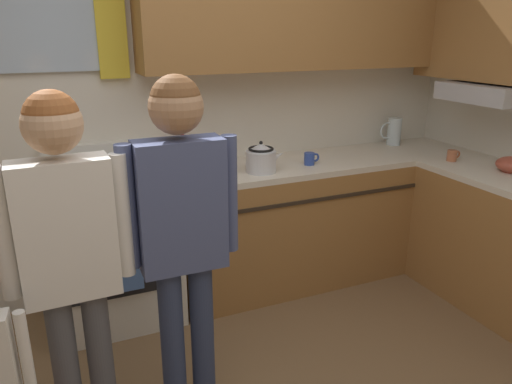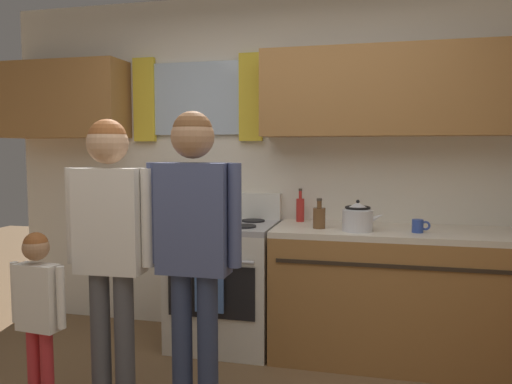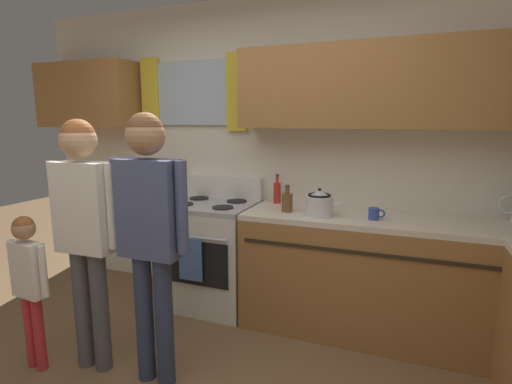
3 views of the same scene
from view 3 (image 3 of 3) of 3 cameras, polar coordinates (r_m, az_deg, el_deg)
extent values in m
cube|color=silver|center=(3.42, 2.07, 5.58)|extent=(4.60, 0.10, 2.60)
cube|color=silver|center=(3.66, -9.27, 14.05)|extent=(0.70, 0.03, 0.56)
cube|color=yellow|center=(3.89, -15.11, 13.59)|extent=(0.18, 0.04, 0.66)
cube|color=yellow|center=(3.45, -2.84, 14.41)|extent=(0.18, 0.04, 0.66)
cube|color=#9E6B38|center=(4.19, -23.43, 12.84)|extent=(1.01, 0.32, 0.60)
cube|color=#9E6B38|center=(3.03, 21.02, 14.37)|extent=(2.45, 0.32, 0.60)
cube|color=#9E6B38|center=(3.08, 20.53, -12.25)|extent=(2.32, 0.62, 0.86)
cube|color=beige|center=(2.95, 21.07, -4.12)|extent=(2.32, 0.62, 0.04)
cube|color=#2D2319|center=(2.69, 20.82, -9.00)|extent=(2.20, 0.01, 0.02)
cube|color=silver|center=(3.44, -6.53, -9.33)|extent=(0.73, 0.62, 0.86)
cube|color=black|center=(3.16, -9.23, -10.20)|extent=(0.61, 0.01, 0.36)
cylinder|color=#ADADB2|center=(3.07, -9.58, -6.49)|extent=(0.61, 0.02, 0.02)
cube|color=#ADADB2|center=(3.31, -6.69, -1.97)|extent=(0.73, 0.62, 0.04)
cube|color=silver|center=(3.53, -4.70, 0.78)|extent=(0.73, 0.08, 0.20)
cylinder|color=black|center=(3.28, -10.63, -1.75)|extent=(0.17, 0.17, 0.01)
cylinder|color=black|center=(3.11, -4.88, -2.28)|extent=(0.17, 0.17, 0.01)
cylinder|color=black|center=(3.51, -8.31, -0.91)|extent=(0.17, 0.17, 0.01)
cylinder|color=black|center=(3.35, -2.84, -1.35)|extent=(0.17, 0.17, 0.01)
cube|color=#4C72B7|center=(3.12, -9.58, -9.71)|extent=(0.20, 0.02, 0.34)
cylinder|color=brown|center=(2.97, 4.58, -1.56)|extent=(0.08, 0.08, 0.14)
cylinder|color=brown|center=(2.96, 4.60, 0.23)|extent=(0.03, 0.03, 0.05)
cylinder|color=#3F382D|center=(2.95, 4.61, 0.85)|extent=(0.04, 0.04, 0.02)
cylinder|color=red|center=(3.29, 3.11, -0.16)|extent=(0.06, 0.06, 0.17)
cylinder|color=red|center=(3.27, 3.13, 1.82)|extent=(0.02, 0.02, 0.06)
cylinder|color=#3F382D|center=(3.26, 3.14, 2.48)|extent=(0.03, 0.03, 0.02)
cylinder|color=#2D479E|center=(2.85, 16.82, -3.06)|extent=(0.07, 0.07, 0.08)
torus|color=#2D479E|center=(2.85, 17.79, -3.04)|extent=(0.06, 0.01, 0.06)
cylinder|color=silver|center=(2.86, 9.21, -2.11)|extent=(0.20, 0.20, 0.14)
cone|color=silver|center=(2.85, 9.27, -0.24)|extent=(0.18, 0.18, 0.05)
sphere|color=black|center=(2.84, 9.28, 0.35)|extent=(0.02, 0.02, 0.02)
cone|color=silver|center=(2.84, 11.80, -1.74)|extent=(0.09, 0.04, 0.07)
torus|color=black|center=(2.85, 9.26, -0.44)|extent=(0.17, 0.17, 0.02)
torus|color=silver|center=(3.17, 33.15, -1.52)|extent=(0.14, 0.02, 0.14)
cylinder|color=#4C4C51|center=(2.76, -21.79, -15.93)|extent=(0.11, 0.11, 0.78)
cylinder|color=#4C4C51|center=(2.85, -23.99, -15.27)|extent=(0.11, 0.11, 0.78)
cube|color=white|center=(2.59, -23.92, -2.08)|extent=(0.36, 0.16, 0.56)
cylinder|color=white|center=(2.45, -20.27, -1.98)|extent=(0.07, 0.07, 0.51)
cylinder|color=white|center=(2.74, -27.25, -1.26)|extent=(0.07, 0.07, 0.51)
sphere|color=tan|center=(2.54, -24.58, 6.88)|extent=(0.22, 0.22, 0.22)
sphere|color=brown|center=(2.54, -24.62, 7.49)|extent=(0.20, 0.20, 0.20)
cylinder|color=#2D3856|center=(2.51, -13.27, -17.99)|extent=(0.11, 0.11, 0.80)
cylinder|color=#2D3856|center=(2.58, -15.98, -17.23)|extent=(0.11, 0.11, 0.80)
cube|color=#47517A|center=(2.31, -15.40, -2.38)|extent=(0.37, 0.16, 0.57)
cylinder|color=#47517A|center=(2.18, -10.82, -2.30)|extent=(0.07, 0.07, 0.52)
cylinder|color=#47517A|center=(2.44, -19.55, -1.40)|extent=(0.07, 0.07, 0.52)
sphere|color=#A87A56|center=(2.26, -15.90, 7.92)|extent=(0.22, 0.22, 0.22)
sphere|color=brown|center=(2.26, -15.93, 8.62)|extent=(0.20, 0.20, 0.20)
cylinder|color=red|center=(2.98, -29.13, -17.63)|extent=(0.07, 0.07, 0.49)
cylinder|color=red|center=(3.04, -30.11, -17.10)|extent=(0.07, 0.07, 0.49)
cube|color=white|center=(2.85, -30.38, -9.76)|extent=(0.23, 0.12, 0.35)
cylinder|color=white|center=(2.73, -28.67, -10.16)|extent=(0.04, 0.04, 0.32)
cylinder|color=white|center=(2.97, -31.99, -8.88)|extent=(0.04, 0.04, 0.32)
sphere|color=#A87A56|center=(2.78, -30.86, -4.64)|extent=(0.14, 0.14, 0.14)
sphere|color=brown|center=(2.78, -30.89, -4.30)|extent=(0.12, 0.12, 0.12)
camera|label=1|loc=(1.86, -73.35, 9.72)|focal=34.51mm
camera|label=2|loc=(0.72, -116.61, -15.18)|focal=34.76mm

